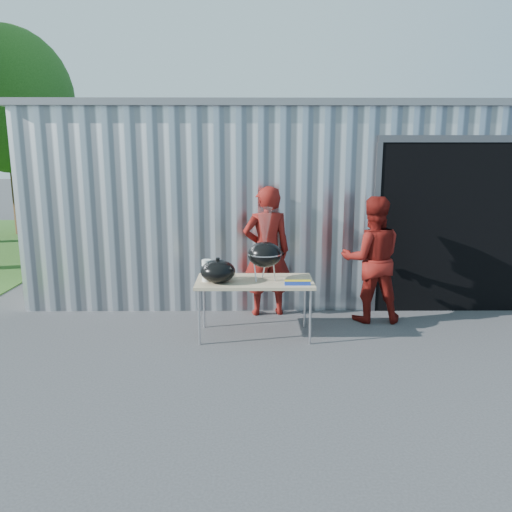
{
  "coord_description": "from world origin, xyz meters",
  "views": [
    {
      "loc": [
        0.23,
        -5.55,
        2.36
      ],
      "look_at": [
        0.29,
        0.74,
        1.05
      ],
      "focal_mm": 35.0,
      "sensor_mm": 36.0,
      "label": 1
    }
  ],
  "objects_px": {
    "folding_table": "(255,283)",
    "person_cook": "(267,251)",
    "person_bystander": "(372,259)",
    "kettle_grill": "(265,248)"
  },
  "relations": [
    {
      "from": "person_bystander",
      "to": "folding_table",
      "type": "bearing_deg",
      "value": 21.96
    },
    {
      "from": "person_cook",
      "to": "person_bystander",
      "type": "distance_m",
      "value": 1.5
    },
    {
      "from": "folding_table",
      "to": "person_cook",
      "type": "bearing_deg",
      "value": 78.39
    },
    {
      "from": "folding_table",
      "to": "person_cook",
      "type": "height_order",
      "value": "person_cook"
    },
    {
      "from": "folding_table",
      "to": "person_cook",
      "type": "xyz_separation_m",
      "value": [
        0.18,
        0.9,
        0.24
      ]
    },
    {
      "from": "folding_table",
      "to": "kettle_grill",
      "type": "height_order",
      "value": "kettle_grill"
    },
    {
      "from": "kettle_grill",
      "to": "person_bystander",
      "type": "relative_size",
      "value": 0.53
    },
    {
      "from": "folding_table",
      "to": "person_bystander",
      "type": "height_order",
      "value": "person_bystander"
    },
    {
      "from": "folding_table",
      "to": "person_cook",
      "type": "relative_size",
      "value": 0.79
    },
    {
      "from": "kettle_grill",
      "to": "person_cook",
      "type": "distance_m",
      "value": 0.93
    }
  ]
}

